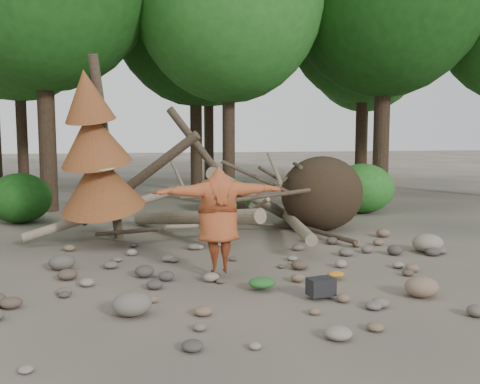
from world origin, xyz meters
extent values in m
plane|color=#514C44|center=(0.00, 0.00, 0.00)|extent=(120.00, 120.00, 0.00)
ellipsoid|color=#332619|center=(2.60, 4.30, 0.99)|extent=(2.20, 1.87, 1.98)
cylinder|color=gray|center=(-1.00, 3.70, 0.55)|extent=(2.61, 5.11, 1.08)
cylinder|color=gray|center=(0.80, 4.20, 0.90)|extent=(3.18, 3.71, 1.90)
cylinder|color=brown|center=(-2.20, 4.60, 1.40)|extent=(3.08, 1.91, 2.49)
cylinder|color=gray|center=(1.60, 3.50, 0.35)|extent=(1.13, 4.98, 0.43)
cylinder|color=brown|center=(-0.30, 4.80, 1.80)|extent=(2.39, 1.03, 2.89)
cylinder|color=gray|center=(-3.00, 4.00, 0.70)|extent=(3.71, 0.86, 1.20)
cylinder|color=#4C3F30|center=(-2.50, 3.50, 0.30)|extent=(1.52, 1.70, 0.49)
cylinder|color=gray|center=(0.20, 4.40, 0.80)|extent=(1.57, 0.85, 0.69)
cylinder|color=#4C3F30|center=(1.80, 4.90, 1.20)|extent=(1.92, 1.25, 1.10)
cylinder|color=gray|center=(-1.20, 4.20, 1.50)|extent=(0.37, 1.42, 0.85)
cylinder|color=#4C3F30|center=(2.20, 3.20, 0.15)|extent=(0.79, 2.54, 0.12)
cylinder|color=gray|center=(-0.80, 3.10, 0.45)|extent=(1.78, 1.11, 0.29)
cylinder|color=#4C3F30|center=(-2.90, 3.80, 2.20)|extent=(0.67, 1.13, 4.35)
cone|color=brown|center=(-3.06, 3.49, 1.50)|extent=(2.06, 2.13, 1.86)
cone|color=brown|center=(-3.16, 3.28, 2.50)|extent=(1.71, 1.78, 1.65)
cone|color=brown|center=(-3.26, 3.09, 3.40)|extent=(1.23, 1.30, 1.41)
cylinder|color=#38281C|center=(-5.00, 9.50, 4.48)|extent=(0.56, 0.56, 8.96)
cylinder|color=#38281C|center=(1.00, 9.20, 3.57)|extent=(0.44, 0.44, 7.14)
cylinder|color=#38281C|center=(7.00, 9.80, 4.72)|extent=(0.60, 0.60, 9.45)
cylinder|color=#38281C|center=(-6.50, 13.50, 3.78)|extent=(0.42, 0.42, 7.56)
cylinder|color=#38281C|center=(0.50, 14.20, 4.27)|extent=(0.52, 0.52, 8.54)
cylinder|color=#38281C|center=(8.00, 13.80, 4.06)|extent=(0.50, 0.50, 8.12)
ellipsoid|color=#23661D|center=(8.00, 13.80, 8.35)|extent=(7.42, 7.42, 8.91)
cylinder|color=#38281C|center=(2.00, 20.50, 4.38)|extent=(0.54, 0.54, 8.75)
ellipsoid|color=#2C7925|center=(2.00, 20.50, 9.00)|extent=(8.00, 8.00, 10.00)
cylinder|color=#38281C|center=(11.00, 20.00, 3.92)|extent=(0.46, 0.46, 7.84)
ellipsoid|color=#23661D|center=(11.00, 20.00, 8.06)|extent=(7.17, 7.17, 8.60)
ellipsoid|color=#195015|center=(-5.50, 7.20, 0.72)|extent=(1.80, 1.80, 1.44)
ellipsoid|color=#23661D|center=(0.80, 7.80, 0.56)|extent=(1.40, 1.40, 1.12)
ellipsoid|color=#2C7925|center=(5.00, 7.00, 0.80)|extent=(2.00, 2.00, 1.60)
imported|color=#A04724|center=(-0.85, 0.31, 1.04)|extent=(2.38, 0.68, 1.92)
cylinder|color=tan|center=(-2.77, -0.03, 2.00)|extent=(0.36, 0.36, 0.08)
cube|color=black|center=(0.50, -1.30, 0.14)|extent=(0.45, 0.34, 0.27)
ellipsoid|color=#265F26|center=(-0.30, -0.69, 0.09)|extent=(0.46, 0.38, 0.17)
ellipsoid|color=#BB7320|center=(1.14, -0.34, 0.06)|extent=(0.30, 0.25, 0.11)
ellipsoid|color=#6B6559|center=(-2.41, -1.48, 0.17)|extent=(0.57, 0.52, 0.34)
ellipsoid|color=#866A53|center=(2.10, -1.53, 0.16)|extent=(0.54, 0.49, 0.33)
ellipsoid|color=gray|center=(3.94, 1.34, 0.20)|extent=(0.67, 0.60, 0.40)
ellipsoid|color=#584F4A|center=(-3.70, 1.41, 0.15)|extent=(0.49, 0.44, 0.29)
camera|label=1|loc=(-2.42, -9.02, 2.61)|focal=40.00mm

